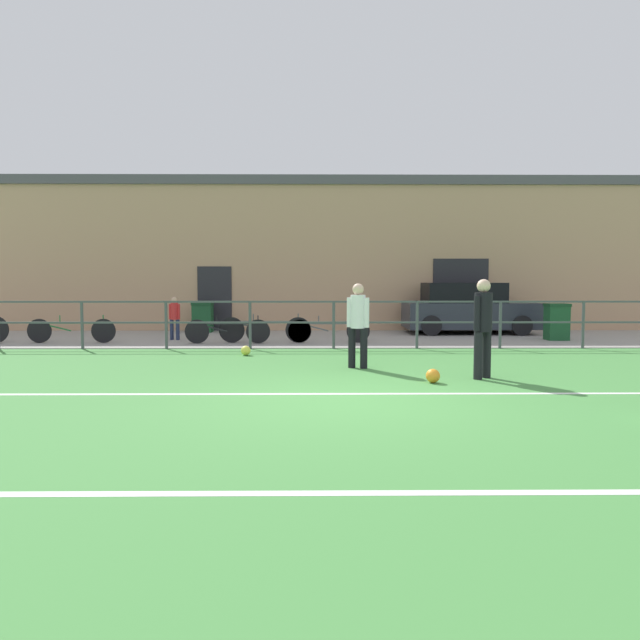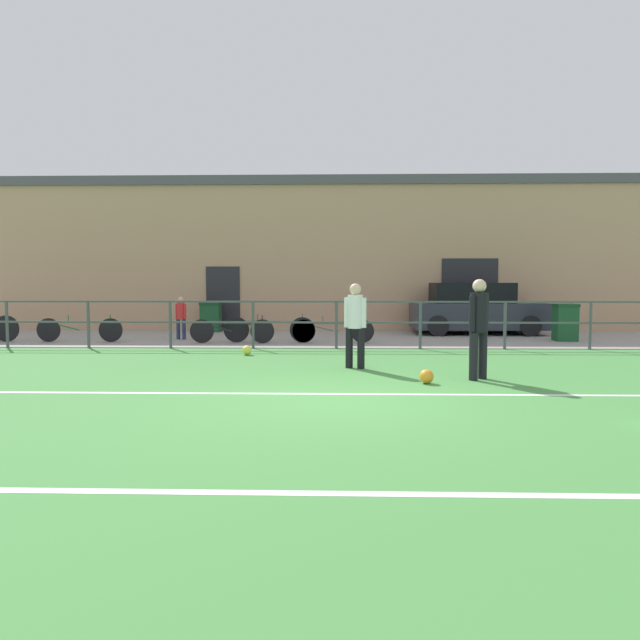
{
  "view_description": "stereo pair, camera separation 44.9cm",
  "coord_description": "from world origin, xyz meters",
  "px_view_note": "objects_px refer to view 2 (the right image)",
  "views": [
    {
      "loc": [
        -0.46,
        -7.76,
        1.6
      ],
      "look_at": [
        -0.34,
        4.29,
        0.8
      ],
      "focal_mm": 32.42,
      "sensor_mm": 36.0,
      "label": 1
    },
    {
      "loc": [
        -0.01,
        -7.76,
        1.6
      ],
      "look_at": [
        -0.34,
        4.29,
        0.8
      ],
      "focal_mm": 32.42,
      "sensor_mm": 36.0,
      "label": 2
    }
  ],
  "objects_px": {
    "soccer_ball_match": "(247,350)",
    "bicycle_parked_0": "(232,331)",
    "bicycle_parked_2": "(333,330)",
    "trash_bin_0": "(565,322)",
    "parked_car_red": "(476,310)",
    "bicycle_parked_1": "(269,329)",
    "soccer_ball_spare": "(427,377)",
    "spectator_child": "(181,315)",
    "player_goalkeeper": "(479,323)",
    "player_winger": "(355,320)",
    "trash_bin_1": "(211,317)",
    "bicycle_parked_3": "(79,330)"
  },
  "relations": [
    {
      "from": "soccer_ball_match",
      "to": "bicycle_parked_1",
      "type": "height_order",
      "value": "bicycle_parked_1"
    },
    {
      "from": "spectator_child",
      "to": "bicycle_parked_0",
      "type": "relative_size",
      "value": 0.54
    },
    {
      "from": "soccer_ball_spare",
      "to": "player_winger",
      "type": "bearing_deg",
      "value": 123.99
    },
    {
      "from": "soccer_ball_match",
      "to": "parked_car_red",
      "type": "distance_m",
      "value": 8.12
    },
    {
      "from": "bicycle_parked_2",
      "to": "trash_bin_0",
      "type": "distance_m",
      "value": 6.26
    },
    {
      "from": "trash_bin_0",
      "to": "soccer_ball_match",
      "type": "bearing_deg",
      "value": -159.27
    },
    {
      "from": "bicycle_parked_0",
      "to": "trash_bin_1",
      "type": "bearing_deg",
      "value": 110.7
    },
    {
      "from": "spectator_child",
      "to": "trash_bin_0",
      "type": "distance_m",
      "value": 10.41
    },
    {
      "from": "spectator_child",
      "to": "bicycle_parked_1",
      "type": "distance_m",
      "value": 2.66
    },
    {
      "from": "soccer_ball_spare",
      "to": "trash_bin_0",
      "type": "height_order",
      "value": "trash_bin_0"
    },
    {
      "from": "player_goalkeeper",
      "to": "bicycle_parked_0",
      "type": "bearing_deg",
      "value": 93.56
    },
    {
      "from": "trash_bin_1",
      "to": "bicycle_parked_2",
      "type": "bearing_deg",
      "value": -39.63
    },
    {
      "from": "parked_car_red",
      "to": "spectator_child",
      "type": "bearing_deg",
      "value": -166.94
    },
    {
      "from": "player_goalkeeper",
      "to": "trash_bin_0",
      "type": "relative_size",
      "value": 1.66
    },
    {
      "from": "trash_bin_1",
      "to": "spectator_child",
      "type": "bearing_deg",
      "value": -96.65
    },
    {
      "from": "parked_car_red",
      "to": "bicycle_parked_2",
      "type": "xyz_separation_m",
      "value": [
        -4.34,
        -2.74,
        -0.42
      ]
    },
    {
      "from": "spectator_child",
      "to": "bicycle_parked_2",
      "type": "height_order",
      "value": "spectator_child"
    },
    {
      "from": "soccer_ball_match",
      "to": "bicycle_parked_0",
      "type": "bearing_deg",
      "value": 108.13
    },
    {
      "from": "player_winger",
      "to": "soccer_ball_spare",
      "type": "distance_m",
      "value": 2.07
    },
    {
      "from": "player_winger",
      "to": "parked_car_red",
      "type": "relative_size",
      "value": 0.4
    },
    {
      "from": "parked_car_red",
      "to": "bicycle_parked_0",
      "type": "bearing_deg",
      "value": -157.17
    },
    {
      "from": "player_goalkeeper",
      "to": "soccer_ball_match",
      "type": "distance_m",
      "value": 5.33
    },
    {
      "from": "bicycle_parked_3",
      "to": "bicycle_parked_1",
      "type": "bearing_deg",
      "value": 0.0
    },
    {
      "from": "soccer_ball_match",
      "to": "trash_bin_1",
      "type": "height_order",
      "value": "trash_bin_1"
    },
    {
      "from": "bicycle_parked_2",
      "to": "trash_bin_0",
      "type": "relative_size",
      "value": 2.14
    },
    {
      "from": "bicycle_parked_0",
      "to": "bicycle_parked_2",
      "type": "relative_size",
      "value": 1.03
    },
    {
      "from": "parked_car_red",
      "to": "bicycle_parked_3",
      "type": "height_order",
      "value": "parked_car_red"
    },
    {
      "from": "parked_car_red",
      "to": "trash_bin_0",
      "type": "xyz_separation_m",
      "value": [
        1.88,
        -2.12,
        -0.23
      ]
    },
    {
      "from": "soccer_ball_match",
      "to": "soccer_ball_spare",
      "type": "height_order",
      "value": "soccer_ball_spare"
    },
    {
      "from": "bicycle_parked_2",
      "to": "player_winger",
      "type": "bearing_deg",
      "value": -84.26
    },
    {
      "from": "soccer_ball_match",
      "to": "bicycle_parked_0",
      "type": "distance_m",
      "value": 2.38
    },
    {
      "from": "spectator_child",
      "to": "bicycle_parked_3",
      "type": "xyz_separation_m",
      "value": [
        -2.49,
        -0.77,
        -0.34
      ]
    },
    {
      "from": "player_winger",
      "to": "bicycle_parked_3",
      "type": "bearing_deg",
      "value": -8.5
    },
    {
      "from": "soccer_ball_spare",
      "to": "spectator_child",
      "type": "distance_m",
      "value": 8.79
    },
    {
      "from": "soccer_ball_spare",
      "to": "trash_bin_1",
      "type": "height_order",
      "value": "trash_bin_1"
    },
    {
      "from": "bicycle_parked_1",
      "to": "trash_bin_1",
      "type": "relative_size",
      "value": 2.55
    },
    {
      "from": "parked_car_red",
      "to": "bicycle_parked_3",
      "type": "distance_m",
      "value": 11.36
    },
    {
      "from": "soccer_ball_match",
      "to": "bicycle_parked_1",
      "type": "distance_m",
      "value": 2.46
    },
    {
      "from": "player_goalkeeper",
      "to": "bicycle_parked_3",
      "type": "height_order",
      "value": "player_goalkeeper"
    },
    {
      "from": "parked_car_red",
      "to": "trash_bin_1",
      "type": "xyz_separation_m",
      "value": [
        -8.24,
        0.48,
        -0.26
      ]
    },
    {
      "from": "soccer_ball_match",
      "to": "bicycle_parked_0",
      "type": "xyz_separation_m",
      "value": [
        -0.74,
        2.25,
        0.24
      ]
    },
    {
      "from": "parked_car_red",
      "to": "bicycle_parked_3",
      "type": "relative_size",
      "value": 1.72
    },
    {
      "from": "bicycle_parked_1",
      "to": "bicycle_parked_2",
      "type": "distance_m",
      "value": 1.66
    },
    {
      "from": "player_goalkeeper",
      "to": "bicycle_parked_2",
      "type": "height_order",
      "value": "player_goalkeeper"
    },
    {
      "from": "player_winger",
      "to": "trash_bin_1",
      "type": "bearing_deg",
      "value": -37.39
    },
    {
      "from": "soccer_ball_spare",
      "to": "bicycle_parked_0",
      "type": "xyz_separation_m",
      "value": [
        -4.12,
        5.73,
        0.23
      ]
    },
    {
      "from": "bicycle_parked_1",
      "to": "trash_bin_0",
      "type": "distance_m",
      "value": 7.91
    },
    {
      "from": "bicycle_parked_2",
      "to": "bicycle_parked_3",
      "type": "bearing_deg",
      "value": -180.0
    },
    {
      "from": "bicycle_parked_0",
      "to": "bicycle_parked_3",
      "type": "relative_size",
      "value": 0.96
    },
    {
      "from": "spectator_child",
      "to": "trash_bin_0",
      "type": "relative_size",
      "value": 1.18
    }
  ]
}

